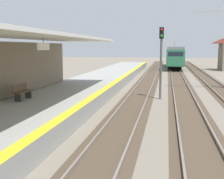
{
  "coord_description": "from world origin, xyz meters",
  "views": [
    {
      "loc": [
        3.99,
        -2.82,
        3.78
      ],
      "look_at": [
        1.84,
        8.83,
        2.1
      ],
      "focal_mm": 47.83,
      "sensor_mm": 36.0,
      "label": 1
    }
  ],
  "objects": [
    {
      "name": "station_platform",
      "position": [
        -2.5,
        16.0,
        0.45
      ],
      "size": [
        5.0,
        80.0,
        0.91
      ],
      "color": "#999993",
      "rests_on": "ground"
    },
    {
      "name": "track_pair_nearest_platform",
      "position": [
        1.9,
        20.0,
        0.05
      ],
      "size": [
        2.34,
        120.0,
        0.16
      ],
      "color": "#4C3D2D",
      "rests_on": "ground"
    },
    {
      "name": "track_pair_middle",
      "position": [
        5.3,
        20.0,
        0.05
      ],
      "size": [
        2.34,
        120.0,
        0.16
      ],
      "color": "#4C3D2D",
      "rests_on": "ground"
    },
    {
      "name": "approaching_train",
      "position": [
        5.3,
        54.22,
        2.18
      ],
      "size": [
        2.93,
        19.6,
        4.76
      ],
      "color": "#286647",
      "rests_on": "ground"
    },
    {
      "name": "rail_signal_post",
      "position": [
        3.55,
        19.08,
        3.19
      ],
      "size": [
        0.32,
        0.34,
        5.2
      ],
      "color": "#4C4C4C",
      "rests_on": "ground"
    },
    {
      "name": "platform_bench",
      "position": [
        -3.86,
        12.28,
        1.37
      ],
      "size": [
        0.45,
        1.6,
        0.88
      ],
      "color": "brown",
      "rests_on": "station_platform"
    }
  ]
}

